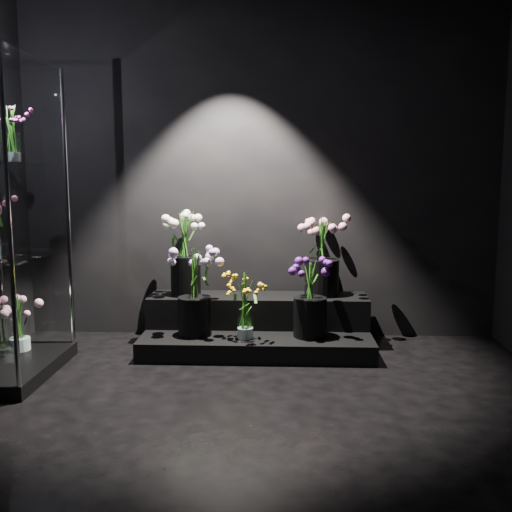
{
  "coord_description": "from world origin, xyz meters",
  "views": [
    {
      "loc": [
        0.17,
        -2.83,
        1.38
      ],
      "look_at": [
        0.0,
        1.2,
        0.8
      ],
      "focal_mm": 40.0,
      "sensor_mm": 36.0,
      "label": 1
    }
  ],
  "objects": [
    {
      "name": "floor",
      "position": [
        0.0,
        0.0,
        0.0
      ],
      "size": [
        4.0,
        4.0,
        0.0
      ],
      "primitive_type": "plane",
      "color": "black",
      "rests_on": "ground"
    },
    {
      "name": "wall_back",
      "position": [
        0.0,
        2.0,
        1.4
      ],
      "size": [
        4.0,
        0.0,
        4.0
      ],
      "primitive_type": "plane",
      "rotation": [
        1.57,
        0.0,
        0.0
      ],
      "color": "black",
      "rests_on": "floor"
    },
    {
      "name": "wall_front",
      "position": [
        0.0,
        -2.0,
        1.4
      ],
      "size": [
        4.0,
        0.0,
        4.0
      ],
      "primitive_type": "plane",
      "rotation": [
        -1.57,
        0.0,
        0.0
      ],
      "color": "black",
      "rests_on": "floor"
    },
    {
      "name": "display_riser",
      "position": [
        -0.0,
        1.64,
        0.16
      ],
      "size": [
        1.79,
        0.79,
        0.4
      ],
      "color": "black",
      "rests_on": "floor"
    },
    {
      "name": "display_case",
      "position": [
        -1.69,
        0.91,
        1.07
      ],
      "size": [
        0.58,
        0.97,
        2.14
      ],
      "color": "black",
      "rests_on": "floor"
    },
    {
      "name": "bouquet_orange_bells",
      "position": [
        -0.09,
        1.35,
        0.41
      ],
      "size": [
        0.33,
        0.33,
        0.49
      ],
      "rotation": [
        0.0,
        0.0,
        0.37
      ],
      "color": "white",
      "rests_on": "display_riser"
    },
    {
      "name": "bouquet_lilac",
      "position": [
        -0.48,
        1.43,
        0.54
      ],
      "size": [
        0.5,
        0.5,
        0.68
      ],
      "rotation": [
        0.0,
        0.0,
        -0.41
      ],
      "color": "black",
      "rests_on": "display_riser"
    },
    {
      "name": "bouquet_purple",
      "position": [
        0.41,
        1.43,
        0.47
      ],
      "size": [
        0.4,
        0.4,
        0.61
      ],
      "rotation": [
        0.0,
        0.0,
        -0.41
      ],
      "color": "black",
      "rests_on": "display_riser"
    },
    {
      "name": "bouquet_cream_roses",
      "position": [
        -0.6,
        1.73,
        0.8
      ],
      "size": [
        0.46,
        0.46,
        0.69
      ],
      "rotation": [
        0.0,
        0.0,
        0.33
      ],
      "color": "black",
      "rests_on": "display_riser"
    },
    {
      "name": "bouquet_pink_roses",
      "position": [
        0.52,
        1.79,
        0.75
      ],
      "size": [
        0.49,
        0.49,
        0.63
      ],
      "rotation": [
        0.0,
        0.0,
        0.36
      ],
      "color": "black",
      "rests_on": "display_riser"
    },
    {
      "name": "bouquet_case_magenta",
      "position": [
        -1.65,
        1.02,
        1.66
      ],
      "size": [
        0.28,
        0.28,
        0.37
      ],
      "rotation": [
        0.0,
        0.0,
        0.43
      ],
      "color": "white",
      "rests_on": "display_case"
    },
    {
      "name": "bouquet_case_base_pink",
      "position": [
        -1.73,
        1.14,
        0.33
      ],
      "size": [
        0.42,
        0.42,
        0.42
      ],
      "rotation": [
        0.0,
        0.0,
        -0.34
      ],
      "color": "white",
      "rests_on": "display_case"
    }
  ]
}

